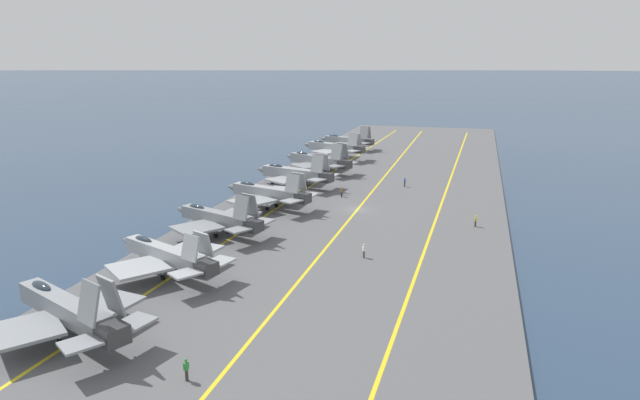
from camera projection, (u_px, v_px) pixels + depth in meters
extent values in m
plane|color=navy|center=(358.00, 212.00, 88.21)|extent=(2000.00, 2000.00, 0.00)
cube|color=#565659|center=(358.00, 210.00, 88.16)|extent=(219.88, 44.15, 0.40)
cube|color=yellow|center=(437.00, 215.00, 84.97)|extent=(197.87, 4.03, 0.01)
cube|color=yellow|center=(358.00, 209.00, 88.11)|extent=(197.89, 0.36, 0.01)
cube|color=yellow|center=(283.00, 204.00, 91.26)|extent=(197.74, 8.50, 0.01)
cube|color=gray|center=(64.00, 308.00, 47.65)|extent=(6.65, 12.12, 1.75)
cone|color=#5B5E60|center=(25.00, 286.00, 52.11)|extent=(2.48, 2.83, 1.67)
cube|color=#38383A|center=(113.00, 334.00, 43.09)|extent=(2.66, 2.67, 1.49)
ellipsoid|color=#232D38|center=(41.00, 287.00, 49.78)|extent=(2.11, 3.17, 0.97)
cube|color=gray|center=(27.00, 330.00, 45.05)|extent=(7.16, 7.25, 0.28)
cube|color=gray|center=(104.00, 303.00, 50.02)|extent=(5.73, 6.15, 0.28)
cube|color=gray|center=(89.00, 303.00, 42.62)|extent=(1.85, 2.55, 3.19)
cube|color=gray|center=(111.00, 295.00, 44.00)|extent=(1.85, 2.55, 3.19)
cube|color=gray|center=(81.00, 344.00, 41.69)|extent=(3.64, 3.52, 0.20)
cube|color=gray|center=(135.00, 322.00, 45.11)|extent=(3.28, 2.96, 0.20)
cylinder|color=#B2B2B7|center=(40.00, 311.00, 50.92)|extent=(0.16, 0.16, 1.65)
cylinder|color=black|center=(41.00, 317.00, 51.05)|extent=(0.44, 0.64, 0.60)
cylinder|color=#B2B2B7|center=(59.00, 336.00, 46.37)|extent=(0.16, 0.16, 1.65)
cylinder|color=black|center=(60.00, 342.00, 46.50)|extent=(0.44, 0.64, 0.60)
cylinder|color=#B2B2B7|center=(88.00, 326.00, 48.21)|extent=(0.16, 0.16, 1.65)
cylinder|color=black|center=(88.00, 331.00, 48.34)|extent=(0.44, 0.64, 0.60)
cube|color=#9EA3A8|center=(164.00, 253.00, 61.19)|extent=(6.21, 11.47, 1.59)
cone|color=#5B5E60|center=(127.00, 241.00, 65.40)|extent=(2.28, 2.66, 1.51)
cube|color=#38383A|center=(206.00, 268.00, 56.88)|extent=(2.45, 2.49, 1.35)
ellipsoid|color=#232D38|center=(143.00, 240.00, 63.21)|extent=(1.96, 2.99, 0.87)
cube|color=#9EA3A8|center=(138.00, 268.00, 58.47)|extent=(7.36, 7.31, 0.28)
cube|color=#9EA3A8|center=(192.00, 250.00, 63.68)|extent=(6.13, 5.94, 0.28)
cube|color=#9EA3A8|center=(190.00, 248.00, 56.52)|extent=(1.66, 2.38, 2.58)
cube|color=#9EA3A8|center=(203.00, 244.00, 57.78)|extent=(1.66, 2.38, 2.58)
cube|color=#9EA3A8|center=(185.00, 273.00, 55.52)|extent=(3.57, 3.42, 0.20)
cube|color=#9EA3A8|center=(220.00, 261.00, 58.82)|extent=(3.25, 2.84, 0.20)
cylinder|color=#B2B2B7|center=(141.00, 258.00, 64.27)|extent=(0.16, 0.16, 1.61)
cylinder|color=black|center=(141.00, 263.00, 64.40)|extent=(0.44, 0.64, 0.60)
cylinder|color=#B2B2B7|center=(163.00, 273.00, 60.01)|extent=(0.16, 0.16, 1.61)
cylinder|color=black|center=(163.00, 277.00, 60.13)|extent=(0.44, 0.64, 0.60)
cylinder|color=#B2B2B7|center=(180.00, 267.00, 61.68)|extent=(0.16, 0.16, 1.61)
cylinder|color=black|center=(180.00, 271.00, 61.81)|extent=(0.44, 0.64, 0.60)
cube|color=gray|center=(215.00, 217.00, 75.31)|extent=(5.64, 11.40, 1.62)
cone|color=#5B5E60|center=(181.00, 209.00, 79.18)|extent=(2.22, 2.60, 1.54)
cube|color=#38383A|center=(254.00, 226.00, 71.34)|extent=(2.41, 2.42, 1.37)
ellipsoid|color=#232D38|center=(197.00, 207.00, 77.15)|extent=(1.84, 2.95, 0.89)
cube|color=gray|center=(197.00, 228.00, 72.44)|extent=(7.37, 7.25, 0.28)
cube|color=gray|center=(237.00, 216.00, 77.98)|extent=(6.05, 5.63, 0.28)
cube|color=gray|center=(241.00, 208.00, 70.83)|extent=(1.66, 2.38, 3.03)
cube|color=gray|center=(250.00, 205.00, 72.15)|extent=(1.66, 2.38, 3.03)
cube|color=gray|center=(239.00, 230.00, 69.89)|extent=(3.53, 3.32, 0.20)
cube|color=gray|center=(263.00, 221.00, 73.34)|extent=(3.16, 2.68, 0.20)
cylinder|color=#B2B2B7|center=(194.00, 223.00, 78.17)|extent=(0.16, 0.16, 1.52)
cylinder|color=black|center=(194.00, 226.00, 78.28)|extent=(0.42, 0.64, 0.60)
cylinder|color=#B2B2B7|center=(216.00, 232.00, 74.13)|extent=(0.16, 0.16, 1.52)
cylinder|color=black|center=(216.00, 235.00, 74.24)|extent=(0.42, 0.64, 0.60)
cylinder|color=#B2B2B7|center=(228.00, 228.00, 75.90)|extent=(0.16, 0.16, 1.52)
cylinder|color=black|center=(228.00, 231.00, 76.01)|extent=(0.42, 0.64, 0.60)
cube|color=#93999E|center=(265.00, 192.00, 88.29)|extent=(5.11, 11.82, 1.69)
cone|color=#5B5E60|center=(232.00, 187.00, 91.90)|extent=(2.20, 2.62, 1.61)
cube|color=#38383A|center=(303.00, 198.00, 84.61)|extent=(2.42, 2.41, 1.44)
ellipsoid|color=#232D38|center=(247.00, 184.00, 89.98)|extent=(1.74, 3.03, 0.93)
cube|color=#93999E|center=(252.00, 201.00, 85.13)|extent=(7.68, 7.43, 0.28)
cube|color=#93999E|center=(282.00, 191.00, 91.31)|extent=(6.15, 5.44, 0.28)
cube|color=#93999E|center=(292.00, 183.00, 84.01)|extent=(1.49, 2.40, 2.75)
cube|color=#93999E|center=(299.00, 181.00, 85.45)|extent=(1.49, 2.40, 2.75)
cube|color=#93999E|center=(292.00, 201.00, 83.03)|extent=(3.51, 3.27, 0.20)
cube|color=#93999E|center=(309.00, 195.00, 86.69)|extent=(3.06, 2.57, 0.20)
cylinder|color=#B2B2B7|center=(244.00, 199.00, 91.01)|extent=(0.16, 0.16, 1.67)
cylinder|color=black|center=(244.00, 202.00, 91.14)|extent=(0.39, 0.64, 0.60)
cylinder|color=#B2B2B7|center=(267.00, 205.00, 87.11)|extent=(0.16, 0.16, 1.67)
cylinder|color=black|center=(267.00, 209.00, 87.24)|extent=(0.39, 0.64, 0.60)
cylinder|color=#B2B2B7|center=(276.00, 202.00, 89.04)|extent=(0.16, 0.16, 1.67)
cylinder|color=black|center=(277.00, 205.00, 89.17)|extent=(0.39, 0.64, 0.60)
cube|color=#93999E|center=(292.00, 173.00, 102.76)|extent=(5.15, 12.15, 1.85)
cone|color=#5B5E60|center=(261.00, 169.00, 106.34)|extent=(2.32, 2.69, 1.75)
cube|color=#38383A|center=(327.00, 178.00, 99.09)|extent=(2.59, 2.48, 1.57)
ellipsoid|color=#232D38|center=(276.00, 166.00, 104.42)|extent=(1.80, 3.11, 1.02)
cube|color=#93999E|center=(284.00, 180.00, 99.99)|extent=(6.71, 6.90, 0.28)
cube|color=#93999E|center=(304.00, 174.00, 105.41)|extent=(4.91, 5.41, 0.28)
cube|color=#93999E|center=(317.00, 164.00, 98.36)|extent=(1.54, 2.46, 3.04)
cube|color=#93999E|center=(323.00, 162.00, 99.96)|extent=(1.54, 2.46, 3.04)
cube|color=#93999E|center=(317.00, 180.00, 97.43)|extent=(3.52, 3.29, 0.20)
cube|color=#93999E|center=(331.00, 175.00, 101.26)|extent=(3.03, 2.58, 0.20)
cylinder|color=#B2B2B7|center=(272.00, 180.00, 105.47)|extent=(0.16, 0.16, 1.56)
cylinder|color=black|center=(272.00, 182.00, 105.58)|extent=(0.38, 0.64, 0.60)
cylinder|color=#B2B2B7|center=(294.00, 185.00, 101.48)|extent=(0.16, 0.16, 1.56)
cylinder|color=black|center=(294.00, 187.00, 101.60)|extent=(0.38, 0.64, 0.60)
cylinder|color=#B2B2B7|center=(302.00, 182.00, 103.62)|extent=(0.16, 0.16, 1.56)
cylinder|color=black|center=(302.00, 185.00, 103.74)|extent=(0.38, 0.64, 0.60)
cube|color=gray|center=(316.00, 160.00, 116.14)|extent=(7.12, 12.30, 1.86)
cone|color=#5B5E60|center=(290.00, 156.00, 120.83)|extent=(2.63, 2.93, 1.77)
cube|color=#38383A|center=(345.00, 165.00, 111.35)|extent=(2.82, 2.78, 1.58)
ellipsoid|color=#232D38|center=(302.00, 154.00, 118.38)|extent=(2.25, 3.24, 1.02)
cube|color=gray|center=(307.00, 166.00, 113.62)|extent=(7.10, 7.22, 0.28)
cube|color=gray|center=(328.00, 161.00, 118.41)|extent=(5.66, 6.31, 0.28)
cube|color=gray|center=(337.00, 152.00, 110.89)|extent=(1.90, 2.59, 3.11)
cube|color=gray|center=(343.00, 151.00, 112.32)|extent=(1.90, 2.59, 3.11)
cube|color=gray|center=(335.00, 166.00, 109.96)|extent=(3.68, 3.58, 0.20)
cube|color=gray|center=(350.00, 163.00, 113.38)|extent=(3.34, 3.06, 0.20)
cylinder|color=#B2B2B7|center=(299.00, 165.00, 119.55)|extent=(0.16, 0.16, 1.49)
cylinder|color=black|center=(299.00, 168.00, 119.66)|extent=(0.46, 0.64, 0.60)
cylinder|color=#B2B2B7|center=(317.00, 170.00, 114.78)|extent=(0.16, 0.16, 1.49)
cylinder|color=black|center=(317.00, 172.00, 114.89)|extent=(0.46, 0.64, 0.60)
cylinder|color=#B2B2B7|center=(325.00, 168.00, 116.69)|extent=(0.16, 0.16, 1.49)
cylinder|color=black|center=(325.00, 170.00, 116.80)|extent=(0.46, 0.64, 0.60)
cube|color=#9EA3A8|center=(332.00, 147.00, 130.76)|extent=(5.07, 11.94, 1.75)
cone|color=#5B5E60|center=(307.00, 145.00, 134.32)|extent=(2.24, 2.64, 1.66)
cube|color=#38383A|center=(360.00, 150.00, 127.12)|extent=(2.48, 2.43, 1.49)
ellipsoid|color=#232D38|center=(319.00, 142.00, 132.42)|extent=(1.75, 3.06, 0.96)
cube|color=#9EA3A8|center=(326.00, 152.00, 127.94)|extent=(6.87, 6.95, 0.28)
cube|color=#9EA3A8|center=(341.00, 148.00, 133.45)|extent=(5.16, 5.37, 0.28)
cube|color=#9EA3A8|center=(353.00, 140.00, 126.48)|extent=(1.46, 2.41, 2.68)
cube|color=#9EA3A8|center=(357.00, 139.00, 127.99)|extent=(1.46, 2.41, 2.68)
cube|color=#9EA3A8|center=(353.00, 151.00, 125.49)|extent=(3.51, 3.27, 0.20)
cube|color=#9EA3A8|center=(362.00, 148.00, 129.24)|extent=(3.04, 2.56, 0.20)
cylinder|color=#B2B2B7|center=(316.00, 153.00, 133.48)|extent=(0.16, 0.16, 1.88)
cylinder|color=black|center=(316.00, 156.00, 133.64)|extent=(0.38, 0.64, 0.60)
cylinder|color=#B2B2B7|center=(334.00, 156.00, 129.58)|extent=(0.16, 0.16, 1.88)
cylinder|color=black|center=(334.00, 159.00, 129.73)|extent=(0.38, 0.64, 0.60)
cylinder|color=#B2B2B7|center=(340.00, 155.00, 131.59)|extent=(0.16, 0.16, 1.88)
cylinder|color=black|center=(339.00, 157.00, 131.75)|extent=(0.38, 0.64, 0.60)
cube|color=gray|center=(346.00, 140.00, 144.76)|extent=(4.20, 11.25, 1.66)
cone|color=#5B5E60|center=(323.00, 139.00, 147.79)|extent=(2.02, 2.42, 1.58)
cube|color=#38383A|center=(370.00, 142.00, 141.65)|extent=(2.28, 2.20, 1.41)
ellipsoid|color=#232D38|center=(334.00, 136.00, 146.15)|extent=(1.52, 2.86, 0.91)
cube|color=gray|center=(340.00, 144.00, 141.54)|extent=(7.37, 6.96, 0.28)
cube|color=gray|center=(353.00, 141.00, 147.88)|extent=(5.86, 4.90, 0.28)
cube|color=gray|center=(364.00, 133.00, 140.89)|extent=(1.40, 2.27, 3.04)
cube|color=gray|center=(367.00, 132.00, 142.37)|extent=(1.40, 2.27, 3.04)
cube|color=gray|center=(364.00, 143.00, 139.97)|extent=(3.41, 3.05, 0.20)
cube|color=gray|center=(372.00, 141.00, 143.75)|extent=(2.92, 2.27, 0.20)
cylinder|color=#B2B2B7|center=(331.00, 145.00, 147.08)|extent=(0.16, 0.16, 1.44)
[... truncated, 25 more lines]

